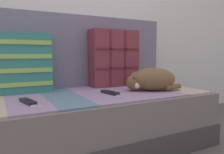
{
  "coord_description": "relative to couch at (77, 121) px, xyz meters",
  "views": [
    {
      "loc": [
        -0.44,
        -1.15,
        0.6
      ],
      "look_at": [
        0.22,
        0.08,
        0.46
      ],
      "focal_mm": 35.0,
      "sensor_mm": 36.0,
      "label": 1
    }
  ],
  "objects": [
    {
      "name": "couch",
      "position": [
        0.0,
        0.0,
        0.0
      ],
      "size": [
        1.73,
        0.79,
        0.36
      ],
      "color": "#3D3838",
      "rests_on": "ground_plane"
    },
    {
      "name": "throw_pillow_striped",
      "position": [
        -0.32,
        0.18,
        0.37
      ],
      "size": [
        0.42,
        0.14,
        0.38
      ],
      "color": "#337A70",
      "rests_on": "couch"
    },
    {
      "name": "sofa_backrest",
      "position": [
        0.0,
        0.33,
        0.45
      ],
      "size": [
        1.69,
        0.14,
        0.53
      ],
      "color": "slate",
      "rests_on": "couch"
    },
    {
      "name": "throw_pillow_quilted",
      "position": [
        0.37,
        0.18,
        0.4
      ],
      "size": [
        0.38,
        0.14,
        0.43
      ],
      "color": "brown",
      "rests_on": "couch"
    },
    {
      "name": "game_remote_far",
      "position": [
        -0.3,
        -0.16,
        0.19
      ],
      "size": [
        0.09,
        0.2,
        0.02
      ],
      "color": "black",
      "rests_on": "couch"
    },
    {
      "name": "game_remote_near",
      "position": [
        0.18,
        -0.13,
        0.19
      ],
      "size": [
        0.08,
        0.2,
        0.02
      ],
      "color": "black",
      "rests_on": "couch"
    },
    {
      "name": "sleeping_cat",
      "position": [
        0.48,
        -0.14,
        0.25
      ],
      "size": [
        0.36,
        0.28,
        0.15
      ],
      "color": "brown",
      "rests_on": "couch"
    }
  ]
}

